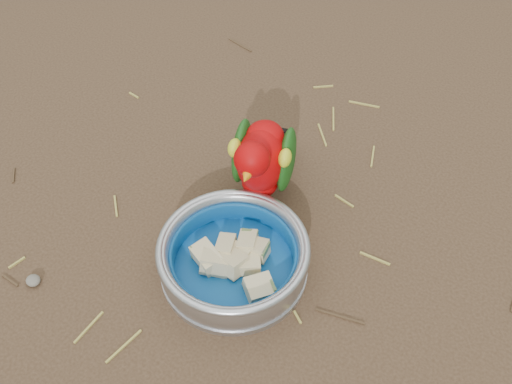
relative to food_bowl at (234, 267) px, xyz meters
The scene contains 6 objects.
ground 0.10m from the food_bowl, 152.06° to the left, with size 60.00×60.00×0.00m, color #483322.
food_bowl is the anchor object (origin of this frame).
bowl_wall 0.03m from the food_bowl, ahead, with size 0.21×0.21×0.04m, color #B2B2BA, non-canonical shape.
fruit_wedges 0.02m from the food_bowl, 90.00° to the right, with size 0.13×0.13×0.03m, color #CFBA8A, non-canonical shape.
lory_parrot 0.16m from the food_bowl, 109.86° to the left, with size 0.10×0.20×0.16m, color #AB0305, non-canonical shape.
ground_debris 0.17m from the food_bowl, 119.75° to the left, with size 0.90×0.80×0.01m, color #AE9D48, non-canonical shape.
Camera 1 is at (0.39, -0.41, 0.70)m, focal length 40.00 mm.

